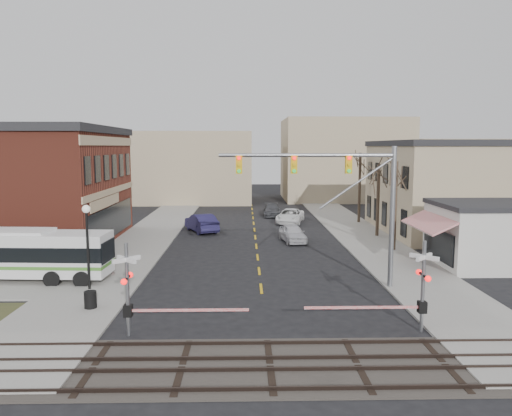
{
  "coord_description": "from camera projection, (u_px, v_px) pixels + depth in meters",
  "views": [
    {
      "loc": [
        -0.9,
        -25.32,
        7.98
      ],
      "look_at": [
        -0.09,
        10.82,
        3.5
      ],
      "focal_mm": 35.0,
      "sensor_mm": 36.0,
      "label": 1
    }
  ],
  "objects": [
    {
      "name": "traffic_signal_mast",
      "position": [
        344.0,
        188.0,
        27.43
      ],
      "size": [
        9.74,
        0.3,
        8.0
      ],
      "color": "gray",
      "rests_on": "ground"
    },
    {
      "name": "rail_tracks",
      "position": [
        270.0,
        363.0,
        18.17
      ],
      "size": [
        160.0,
        3.91,
        0.14
      ],
      "color": "#2D231E",
      "rests_on": "ground"
    },
    {
      "name": "tree_east_a",
      "position": [
        395.0,
        206.0,
        37.83
      ],
      "size": [
        0.28,
        0.28,
        6.75
      ],
      "color": "#382B21",
      "rests_on": "sidewalk_east"
    },
    {
      "name": "tree_east_c",
      "position": [
        360.0,
        188.0,
        51.7
      ],
      "size": [
        0.28,
        0.28,
        7.2
      ],
      "color": "#382B21",
      "rests_on": "sidewalk_east"
    },
    {
      "name": "ballast_strip",
      "position": [
        270.0,
        366.0,
        18.18
      ],
      "size": [
        160.0,
        5.0,
        0.06
      ],
      "primitive_type": "cube",
      "color": "#332D28",
      "rests_on": "ground"
    },
    {
      "name": "awning_shop",
      "position": [
        498.0,
        234.0,
        33.15
      ],
      "size": [
        9.74,
        6.2,
        4.3
      ],
      "color": "beige",
      "rests_on": "ground"
    },
    {
      "name": "car_c",
      "position": [
        290.0,
        216.0,
        52.13
      ],
      "size": [
        3.64,
        5.72,
        1.47
      ],
      "primitive_type": "imported",
      "rotation": [
        0.0,
        0.0,
        -0.24
      ],
      "color": "white",
      "rests_on": "ground"
    },
    {
      "name": "car_d",
      "position": [
        272.0,
        210.0,
        57.26
      ],
      "size": [
        2.02,
        4.7,
        1.35
      ],
      "primitive_type": "imported",
      "rotation": [
        0.0,
        0.0,
        -0.03
      ],
      "color": "#3E4044",
      "rests_on": "ground"
    },
    {
      "name": "sidewalk_east",
      "position": [
        357.0,
        232.0,
        46.17
      ],
      "size": [
        5.0,
        60.0,
        0.12
      ],
      "primitive_type": "cube",
      "color": "gray",
      "rests_on": "ground"
    },
    {
      "name": "car_a",
      "position": [
        293.0,
        233.0,
        41.8
      ],
      "size": [
        2.36,
        4.52,
        1.47
      ],
      "primitive_type": "imported",
      "rotation": [
        0.0,
        0.0,
        0.15
      ],
      "color": "#BBBBC0",
      "rests_on": "ground"
    },
    {
      "name": "trash_bin",
      "position": [
        90.0,
        300.0,
        24.37
      ],
      "size": [
        0.6,
        0.6,
        0.83
      ],
      "primitive_type": "cylinder",
      "color": "black",
      "rests_on": "sidewalk_west"
    },
    {
      "name": "ground",
      "position": [
        262.0,
        300.0,
        26.12
      ],
      "size": [
        160.0,
        160.0,
        0.0
      ],
      "primitive_type": "plane",
      "color": "black",
      "rests_on": "ground"
    },
    {
      "name": "transit_bus",
      "position": [
        13.0,
        254.0,
        29.47
      ],
      "size": [
        11.55,
        3.16,
        2.94
      ],
      "color": "silver",
      "rests_on": "ground"
    },
    {
      "name": "tan_building",
      "position": [
        493.0,
        187.0,
        45.93
      ],
      "size": [
        20.3,
        15.3,
        8.5
      ],
      "color": "tan",
      "rests_on": "ground"
    },
    {
      "name": "car_b",
      "position": [
        201.0,
        223.0,
        46.76
      ],
      "size": [
        3.71,
        5.45,
        1.7
      ],
      "primitive_type": "imported",
      "rotation": [
        0.0,
        0.0,
        3.55
      ],
      "color": "#1D1940",
      "rests_on": "ground"
    },
    {
      "name": "tree_east_b",
      "position": [
        378.0,
        200.0,
        43.82
      ],
      "size": [
        0.28,
        0.28,
        6.3
      ],
      "color": "#382B21",
      "rests_on": "sidewalk_east"
    },
    {
      "name": "rr_crossing_east",
      "position": [
        413.0,
        287.0,
        21.36
      ],
      "size": [
        5.6,
        1.36,
        4.0
      ],
      "color": "gray",
      "rests_on": "ground"
    },
    {
      "name": "rr_crossing_west",
      "position": [
        138.0,
        291.0,
        20.91
      ],
      "size": [
        5.6,
        1.36,
        4.0
      ],
      "color": "gray",
      "rests_on": "ground"
    },
    {
      "name": "sidewalk_west",
      "position": [
        151.0,
        233.0,
        45.75
      ],
      "size": [
        5.0,
        60.0,
        0.12
      ],
      "primitive_type": "cube",
      "color": "gray",
      "rests_on": "ground"
    },
    {
      "name": "street_lamp",
      "position": [
        87.0,
        230.0,
        27.26
      ],
      "size": [
        0.44,
        0.44,
        4.69
      ],
      "color": "black",
      "rests_on": "sidewalk_west"
    },
    {
      "name": "pedestrian_near",
      "position": [
        113.0,
        261.0,
        30.82
      ],
      "size": [
        0.51,
        0.67,
        1.66
      ],
      "primitive_type": "imported",
      "rotation": [
        0.0,
        0.0,
        1.77
      ],
      "color": "#5B4C48",
      "rests_on": "sidewalk_west"
    },
    {
      "name": "pedestrian_far",
      "position": [
        107.0,
        253.0,
        32.8
      ],
      "size": [
        1.04,
        0.93,
        1.76
      ],
      "primitive_type": "imported",
      "rotation": [
        0.0,
        0.0,
        0.37
      ],
      "color": "#2D2C4D",
      "rests_on": "sidewalk_west"
    }
  ]
}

